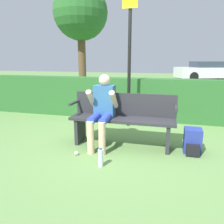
{
  "coord_description": "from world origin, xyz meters",
  "views": [
    {
      "loc": [
        0.72,
        -3.48,
        1.47
      ],
      "look_at": [
        -0.15,
        -0.1,
        0.62
      ],
      "focal_mm": 35.0,
      "sensor_mm": 36.0,
      "label": 1
    }
  ],
  "objects": [
    {
      "name": "litter_crumple",
      "position": [
        -0.61,
        -0.56,
        0.03
      ],
      "size": [
        0.06,
        0.06,
        0.06
      ],
      "color": "silver",
      "rests_on": "ground"
    },
    {
      "name": "person_seated",
      "position": [
        -0.32,
        -0.09,
        0.68
      ],
      "size": [
        0.48,
        0.64,
        1.22
      ],
      "color": "#336699",
      "rests_on": "ground"
    },
    {
      "name": "park_bench",
      "position": [
        0.0,
        0.06,
        0.48
      ],
      "size": [
        1.78,
        0.43,
        0.89
      ],
      "color": "#2D2D33",
      "rests_on": "ground"
    },
    {
      "name": "backpack",
      "position": [
        1.15,
        0.0,
        0.19
      ],
      "size": [
        0.27,
        0.34,
        0.4
      ],
      "color": "#283893",
      "rests_on": "ground"
    },
    {
      "name": "parked_car",
      "position": [
        3.33,
        13.45,
        0.63
      ],
      "size": [
        4.59,
        3.05,
        1.29
      ],
      "rotation": [
        0.0,
        0.0,
        0.33
      ],
      "color": "silver",
      "rests_on": "ground"
    },
    {
      "name": "tree",
      "position": [
        -2.99,
        5.66,
        3.29
      ],
      "size": [
        2.26,
        2.26,
        4.47
      ],
      "color": "brown",
      "rests_on": "ground"
    },
    {
      "name": "signpost",
      "position": [
        -0.11,
        1.19,
        1.53
      ],
      "size": [
        0.31,
        0.09,
        2.75
      ],
      "color": "black",
      "rests_on": "ground"
    },
    {
      "name": "hedge_back",
      "position": [
        0.0,
        1.81,
        0.51
      ],
      "size": [
        12.0,
        0.39,
        1.01
      ],
      "color": "#2D662D",
      "rests_on": "ground"
    },
    {
      "name": "ground_plane",
      "position": [
        0.0,
        0.0,
        0.0
      ],
      "size": [
        40.0,
        40.0,
        0.0
      ],
      "primitive_type": "plane",
      "color": "#668E4C"
    },
    {
      "name": "water_bottle",
      "position": [
        -0.13,
        -0.81,
        0.13
      ],
      "size": [
        0.07,
        0.07,
        0.28
      ],
      "color": "silver",
      "rests_on": "ground"
    }
  ]
}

